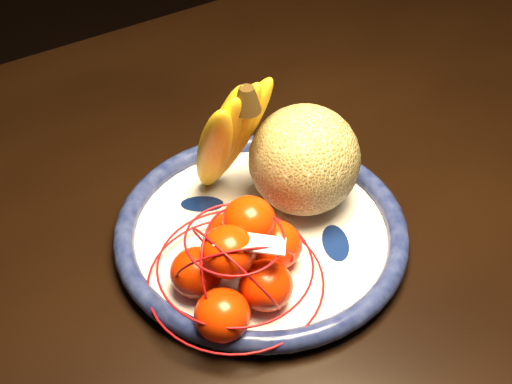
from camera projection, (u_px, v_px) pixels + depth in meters
dining_table at (346, 187)px, 1.03m from camera, size 1.59×1.04×0.76m
fruit_bowl at (261, 232)px, 0.84m from camera, size 0.34×0.34×0.03m
cantaloupe at (304, 160)px, 0.83m from camera, size 0.13×0.13×0.13m
banana_bunch at (224, 135)px, 0.82m from camera, size 0.12×0.12×0.19m
mandarin_bag at (238, 262)px, 0.75m from camera, size 0.23×0.23×0.12m
price_tag at (250, 242)px, 0.71m from camera, size 0.07×0.07×0.01m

